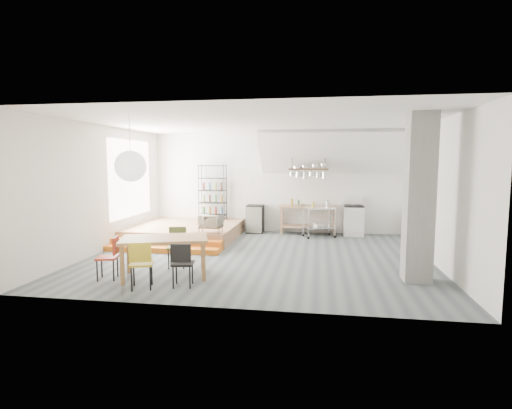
% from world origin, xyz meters
% --- Properties ---
extents(floor, '(8.00, 8.00, 0.00)m').
position_xyz_m(floor, '(0.00, 0.00, 0.00)').
color(floor, '#4A5255').
rests_on(floor, ground).
extents(wall_back, '(8.00, 0.04, 3.20)m').
position_xyz_m(wall_back, '(0.00, 3.50, 1.60)').
color(wall_back, silver).
rests_on(wall_back, ground).
extents(wall_left, '(0.04, 7.00, 3.20)m').
position_xyz_m(wall_left, '(-4.00, 0.00, 1.60)').
color(wall_left, silver).
rests_on(wall_left, ground).
extents(wall_right, '(0.04, 7.00, 3.20)m').
position_xyz_m(wall_right, '(4.00, 0.00, 1.60)').
color(wall_right, silver).
rests_on(wall_right, ground).
extents(ceiling, '(8.00, 7.00, 0.02)m').
position_xyz_m(ceiling, '(0.00, 0.00, 3.20)').
color(ceiling, white).
rests_on(ceiling, wall_back).
extents(slope_ceiling, '(4.40, 1.44, 1.32)m').
position_xyz_m(slope_ceiling, '(1.80, 2.90, 2.55)').
color(slope_ceiling, white).
rests_on(slope_ceiling, wall_back).
extents(window_pane, '(0.02, 2.50, 2.20)m').
position_xyz_m(window_pane, '(-3.98, 1.50, 1.80)').
color(window_pane, white).
rests_on(window_pane, wall_left).
extents(platform, '(3.00, 3.00, 0.40)m').
position_xyz_m(platform, '(-2.50, 2.00, 0.20)').
color(platform, '#896244').
rests_on(platform, ground).
extents(step_lower, '(3.00, 0.35, 0.13)m').
position_xyz_m(step_lower, '(-2.50, 0.05, 0.07)').
color(step_lower, orange).
rests_on(step_lower, ground).
extents(step_upper, '(3.00, 0.35, 0.27)m').
position_xyz_m(step_upper, '(-2.50, 0.40, 0.13)').
color(step_upper, orange).
rests_on(step_upper, ground).
extents(concrete_column, '(0.50, 0.50, 3.20)m').
position_xyz_m(concrete_column, '(3.30, -1.50, 1.60)').
color(concrete_column, gray).
rests_on(concrete_column, ground).
extents(kitchen_counter, '(1.80, 0.60, 0.91)m').
position_xyz_m(kitchen_counter, '(1.10, 3.15, 0.63)').
color(kitchen_counter, '#896244').
rests_on(kitchen_counter, ground).
extents(stove, '(0.60, 0.60, 1.18)m').
position_xyz_m(stove, '(2.50, 3.16, 0.48)').
color(stove, white).
rests_on(stove, ground).
extents(pot_rack, '(1.20, 0.50, 1.43)m').
position_xyz_m(pot_rack, '(1.13, 2.92, 1.98)').
color(pot_rack, '#422D1A').
rests_on(pot_rack, ceiling).
extents(wire_shelving, '(0.88, 0.38, 1.80)m').
position_xyz_m(wire_shelving, '(-2.00, 3.20, 1.33)').
color(wire_shelving, black).
rests_on(wire_shelving, platform).
extents(microwave_shelf, '(0.60, 0.40, 0.16)m').
position_xyz_m(microwave_shelf, '(-1.40, 0.75, 0.55)').
color(microwave_shelf, '#896244').
rests_on(microwave_shelf, platform).
extents(paper_lantern, '(0.60, 0.60, 0.60)m').
position_xyz_m(paper_lantern, '(-2.15, -2.19, 2.20)').
color(paper_lantern, white).
rests_on(paper_lantern, ceiling).
extents(dining_table, '(1.88, 1.41, 0.80)m').
position_xyz_m(dining_table, '(-1.58, -2.00, 0.71)').
color(dining_table, '#905C34').
rests_on(dining_table, ground).
extents(chair_mustard, '(0.51, 0.51, 0.88)m').
position_xyz_m(chair_mustard, '(-1.70, -2.83, 0.52)').
color(chair_mustard, gold).
rests_on(chair_mustard, ground).
extents(chair_black, '(0.43, 0.43, 0.83)m').
position_xyz_m(chair_black, '(-1.01, -2.60, 0.49)').
color(chair_black, black).
rests_on(chair_black, ground).
extents(chair_olive, '(0.47, 0.47, 0.86)m').
position_xyz_m(chair_olive, '(-1.61, -1.22, 0.52)').
color(chair_olive, '#586A32').
rests_on(chair_olive, ground).
extents(chair_red, '(0.46, 0.46, 0.84)m').
position_xyz_m(chair_red, '(-2.56, -2.32, 0.50)').
color(chair_red, '#A62B17').
rests_on(chair_red, ground).
extents(rolling_cart, '(1.04, 0.81, 0.91)m').
position_xyz_m(rolling_cart, '(1.45, 2.70, 0.59)').
color(rolling_cart, silver).
rests_on(rolling_cart, ground).
extents(mini_fridge, '(0.52, 0.52, 0.89)m').
position_xyz_m(mini_fridge, '(-0.59, 3.20, 0.45)').
color(mini_fridge, black).
rests_on(mini_fridge, ground).
extents(microwave, '(0.64, 0.49, 0.32)m').
position_xyz_m(microwave, '(-1.40, 0.75, 0.73)').
color(microwave, beige).
rests_on(microwave, microwave_shelf).
extents(bowl, '(0.28, 0.28, 0.05)m').
position_xyz_m(bowl, '(0.92, 3.10, 0.94)').
color(bowl, silver).
rests_on(bowl, kitchen_counter).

